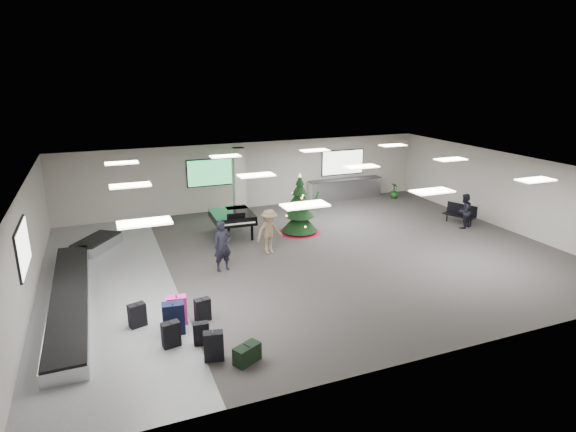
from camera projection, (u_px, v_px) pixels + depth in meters
name	position (u px, v px, depth m)	size (l,w,h in m)	color
ground	(310.00, 255.00, 17.56)	(18.00, 18.00, 0.00)	#393634
room_envelope	(293.00, 190.00, 17.34)	(18.02, 14.02, 3.21)	#ADA59E
baggage_carousel	(76.00, 285.00, 14.62)	(2.28, 9.71, 0.43)	silver
service_counter	(345.00, 189.00, 25.09)	(4.05, 0.65, 1.08)	silver
suitcase_0	(214.00, 346.00, 11.11)	(0.50, 0.34, 0.73)	black
suitcase_1	(201.00, 333.00, 11.77)	(0.39, 0.23, 0.60)	black
pink_suitcase	(177.00, 310.00, 12.69)	(0.53, 0.34, 0.81)	#E91E95
suitcase_3	(203.00, 310.00, 12.90)	(0.44, 0.29, 0.65)	black
navy_suitcase	(174.00, 318.00, 12.22)	(0.58, 0.38, 0.86)	black
suitcase_5	(171.00, 334.00, 11.67)	(0.46, 0.31, 0.66)	black
green_duffel	(247.00, 354.00, 11.06)	(0.72, 0.59, 0.45)	black
suitcase_8	(137.00, 315.00, 12.59)	(0.49, 0.36, 0.66)	black
christmas_tree	(300.00, 212.00, 19.80)	(1.77, 1.77, 2.53)	maroon
grand_piano	(232.00, 217.00, 19.29)	(1.69, 2.12, 1.17)	black
bench	(461.00, 213.00, 21.06)	(0.98, 1.44, 0.87)	black
traveler_a	(223.00, 246.00, 16.01)	(0.63, 0.41, 1.73)	black
traveler_b	(269.00, 232.00, 17.54)	(1.08, 0.62, 1.67)	#8E7358
traveler_bench	(464.00, 211.00, 20.41)	(0.73, 0.57, 1.50)	black
potted_plant_left	(315.00, 200.00, 23.51)	(0.46, 0.37, 0.83)	#143E17
potted_plant_right	(395.00, 191.00, 25.34)	(0.46, 0.46, 0.81)	#143E17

